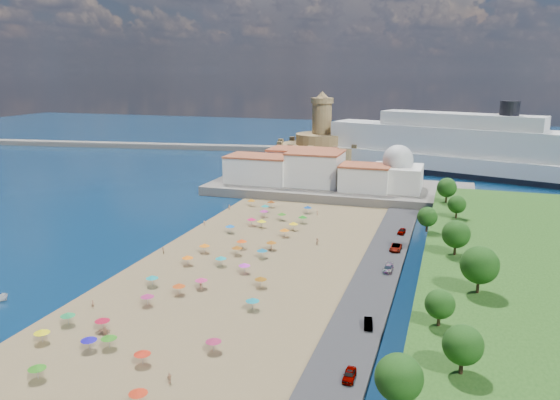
% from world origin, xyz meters
% --- Properties ---
extents(ground, '(700.00, 700.00, 0.00)m').
position_xyz_m(ground, '(0.00, 0.00, 0.00)').
color(ground, '#071938').
rests_on(ground, ground).
extents(terrace, '(90.00, 36.00, 3.00)m').
position_xyz_m(terrace, '(10.00, 73.00, 1.50)').
color(terrace, '#59544C').
rests_on(terrace, ground).
extents(jetty, '(18.00, 70.00, 2.40)m').
position_xyz_m(jetty, '(-12.00, 108.00, 1.20)').
color(jetty, '#59544C').
rests_on(jetty, ground).
extents(breakwater, '(199.03, 34.77, 2.60)m').
position_xyz_m(breakwater, '(-110.00, 153.00, 1.30)').
color(breakwater, '#59544C').
rests_on(breakwater, ground).
extents(waterfront_buildings, '(57.00, 29.00, 11.00)m').
position_xyz_m(waterfront_buildings, '(-3.05, 73.64, 7.88)').
color(waterfront_buildings, silver).
rests_on(waterfront_buildings, terrace).
extents(domed_building, '(16.00, 16.00, 15.00)m').
position_xyz_m(domed_building, '(30.00, 71.00, 8.97)').
color(domed_building, silver).
rests_on(domed_building, terrace).
extents(fortress, '(40.00, 40.00, 32.40)m').
position_xyz_m(fortress, '(-12.00, 138.00, 6.68)').
color(fortress, olive).
rests_on(fortress, ground).
extents(cruise_ship, '(139.05, 59.91, 30.36)m').
position_xyz_m(cruise_ship, '(49.06, 123.83, 8.99)').
color(cruise_ship, black).
rests_on(cruise_ship, ground).
extents(beach_parasols, '(29.80, 111.12, 2.20)m').
position_xyz_m(beach_parasols, '(0.35, -7.00, 2.15)').
color(beach_parasols, gray).
rests_on(beach_parasols, beach).
extents(beachgoers, '(35.99, 97.38, 1.86)m').
position_xyz_m(beachgoers, '(-1.72, -5.18, 1.10)').
color(beachgoers, tan).
rests_on(beachgoers, beach).
extents(parked_cars, '(2.55, 75.64, 1.45)m').
position_xyz_m(parked_cars, '(36.00, -0.78, 1.39)').
color(parked_cars, gray).
rests_on(parked_cars, promenade).
extents(hillside_trees, '(15.41, 106.47, 8.01)m').
position_xyz_m(hillside_trees, '(48.18, -9.60, 10.12)').
color(hillside_trees, '#382314').
rests_on(hillside_trees, hillside).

